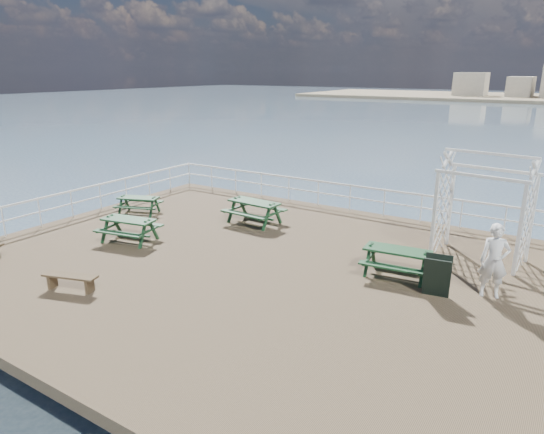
{
  "coord_description": "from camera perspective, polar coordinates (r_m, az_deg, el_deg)",
  "views": [
    {
      "loc": [
        7.74,
        -11.25,
        5.63
      ],
      "look_at": [
        -0.24,
        1.23,
        1.1
      ],
      "focal_mm": 32.0,
      "sensor_mm": 36.0,
      "label": 1
    }
  ],
  "objects": [
    {
      "name": "ground",
      "position": [
        14.83,
        -1.78,
        -5.95
      ],
      "size": [
        18.0,
        14.0,
        0.3
      ],
      "primitive_type": "cube",
      "color": "brown",
      "rests_on": "ground"
    },
    {
      "name": "person",
      "position": [
        13.57,
        24.68,
        -4.71
      ],
      "size": [
        0.81,
        0.65,
        1.95
      ],
      "primitive_type": "imported",
      "rotation": [
        0.0,
        0.0,
        0.28
      ],
      "color": "white",
      "rests_on": "ground"
    },
    {
      "name": "picnic_table_c",
      "position": [
        14.16,
        14.52,
        -4.51
      ],
      "size": [
        1.97,
        1.66,
        0.89
      ],
      "rotation": [
        0.0,
        0.0,
        0.1
      ],
      "color": "#13351B",
      "rests_on": "ground"
    },
    {
      "name": "picnic_table_b",
      "position": [
        18.37,
        -2.11,
        1.16
      ],
      "size": [
        2.09,
        1.72,
        0.97
      ],
      "rotation": [
        0.0,
        0.0,
        -0.06
      ],
      "color": "#13351B",
      "rests_on": "ground"
    },
    {
      "name": "picnic_table_d",
      "position": [
        17.15,
        -16.49,
        -0.89
      ],
      "size": [
        2.08,
        1.8,
        0.89
      ],
      "rotation": [
        0.0,
        0.0,
        0.19
      ],
      "color": "#13351B",
      "rests_on": "ground"
    },
    {
      "name": "railing",
      "position": [
        16.57,
        3.0,
        0.29
      ],
      "size": [
        17.77,
        13.76,
        1.1
      ],
      "color": "white",
      "rests_on": "ground"
    },
    {
      "name": "picnic_table_a",
      "position": [
        20.32,
        -15.43,
        1.75
      ],
      "size": [
        1.97,
        1.79,
        0.78
      ],
      "rotation": [
        0.0,
        0.0,
        0.37
      ],
      "color": "#13351B",
      "rests_on": "ground"
    },
    {
      "name": "sandwich_board",
      "position": [
        13.21,
        18.83,
        -6.66
      ],
      "size": [
        0.73,
        0.59,
        1.1
      ],
      "rotation": [
        0.0,
        0.0,
        0.15
      ],
      "color": "black",
      "rests_on": "ground"
    },
    {
      "name": "trellis_arbor",
      "position": [
        15.97,
        23.55,
        0.45
      ],
      "size": [
        2.82,
        1.74,
        3.31
      ],
      "rotation": [
        0.0,
        0.0,
        -0.13
      ],
      "color": "white",
      "rests_on": "ground"
    },
    {
      "name": "flat_bench_far",
      "position": [
        13.97,
        -22.66,
        -6.71
      ],
      "size": [
        1.56,
        0.81,
        0.44
      ],
      "rotation": [
        0.0,
        0.0,
        0.31
      ],
      "color": "brown",
      "rests_on": "ground"
    }
  ]
}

